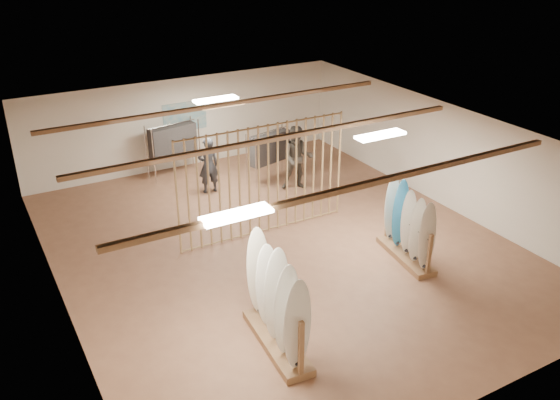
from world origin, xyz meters
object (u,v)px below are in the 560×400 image
rack_right (407,235)px  clothing_rack_a (173,141)px  rack_left (277,314)px  clothing_rack_b (269,148)px  shopper_b (298,154)px  shopper_a (208,162)px

rack_right → clothing_rack_a: bearing=120.2°
rack_left → clothing_rack_b: 7.74m
rack_right → shopper_b: size_ratio=0.90×
rack_right → shopper_a: bearing=122.3°
clothing_rack_a → clothing_rack_b: clothing_rack_a is taller
rack_left → shopper_a: (1.64, 6.92, 0.25)m
rack_left → clothing_rack_b: (3.58, 6.86, 0.33)m
rack_right → clothing_rack_b: 5.64m
clothing_rack_a → shopper_b: (2.72, -2.73, -0.02)m
clothing_rack_a → shopper_a: bearing=-85.8°
rack_left → shopper_a: bearing=82.0°
rack_left → rack_right: rack_left is taller
clothing_rack_b → rack_left: bearing=-132.5°
shopper_a → shopper_b: size_ratio=0.87×
clothing_rack_b → shopper_a: (-1.93, 0.06, -0.09)m
rack_right → clothing_rack_a: rack_right is taller
clothing_rack_a → rack_right: bearing=-78.4°
clothing_rack_b → shopper_b: bearing=-84.3°
rack_left → shopper_a: rack_left is taller
rack_right → shopper_a: 6.18m
clothing_rack_b → shopper_a: size_ratio=0.84×
shopper_a → shopper_b: (2.31, -1.05, 0.14)m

